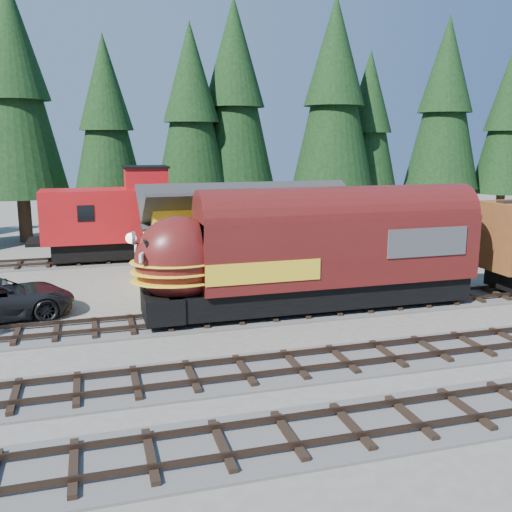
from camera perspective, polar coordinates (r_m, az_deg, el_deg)
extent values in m
plane|color=#6B665B|center=(22.71, 7.88, -8.50)|extent=(120.00, 120.00, 0.00)
cube|color=#4C4947|center=(31.05, 21.92, -3.69)|extent=(68.00, 3.20, 0.08)
cube|color=#38281E|center=(30.45, 22.78, -3.63)|extent=(68.00, 0.08, 0.16)
cube|color=#38281E|center=(31.54, 21.15, -3.00)|extent=(68.00, 0.08, 0.16)
cube|color=#4C4947|center=(38.23, -17.58, -0.65)|extent=(32.00, 3.20, 0.08)
cube|color=#38281E|center=(37.48, -17.62, -0.56)|extent=(32.00, 0.08, 0.16)
cube|color=#38281E|center=(38.90, -17.58, -0.13)|extent=(32.00, 0.08, 0.16)
cube|color=gold|center=(31.79, 0.27, 0.57)|extent=(12.00, 6.00, 3.40)
cube|color=gold|center=(31.42, 0.27, 4.91)|extent=(11.88, 3.30, 1.44)
cube|color=white|center=(29.59, -10.46, 0.54)|extent=(0.06, 2.40, 0.60)
cone|color=black|center=(47.22, -23.01, 15.23)|extent=(7.03, 7.03, 16.01)
cone|color=black|center=(45.44, -14.75, 12.94)|extent=(5.59, 5.59, 12.74)
cone|color=black|center=(45.93, -6.50, 14.08)|extent=(6.01, 6.01, 13.70)
cone|color=black|center=(48.02, -2.19, 15.66)|extent=(6.85, 6.85, 15.60)
cone|color=black|center=(48.84, 7.83, 15.65)|extent=(6.93, 6.93, 15.78)
cone|color=black|center=(52.02, 11.20, 12.77)|extent=(5.54, 5.54, 12.61)
cone|color=black|center=(56.26, 18.38, 14.31)|extent=(6.74, 6.74, 15.34)
cone|color=black|center=(59.07, 23.79, 12.07)|extent=(5.67, 5.67, 12.92)
cube|color=black|center=(26.35, 6.49, -3.64)|extent=(14.15, 2.53, 1.09)
cube|color=#561513|center=(26.21, 8.19, 0.79)|extent=(12.91, 2.98, 2.98)
ellipsoid|color=#561513|center=(24.19, -7.66, -0.32)|extent=(3.77, 2.92, 3.67)
cube|color=#38383A|center=(27.85, 15.12, 1.87)|extent=(3.97, 3.04, 1.29)
sphere|color=white|center=(23.81, -12.40, 1.75)|extent=(0.44, 0.44, 0.44)
cube|color=black|center=(38.13, -12.35, 0.88)|extent=(9.82, 2.53, 1.09)
cube|color=#B51317|center=(37.80, -12.49, 4.13)|extent=(10.91, 3.16, 3.27)
cube|color=#B51317|center=(37.67, -10.97, 7.67)|extent=(2.62, 2.40, 1.31)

